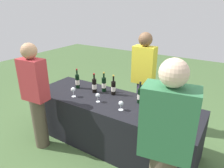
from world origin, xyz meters
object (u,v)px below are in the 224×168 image
(wine_glass_0, at_px, (73,90))
(guest_0, at_px, (35,94))
(server_pouring, at_px, (143,77))
(wine_bottle_2, at_px, (104,84))
(wine_bottle_4, at_px, (140,96))
(ice_bucket, at_px, (164,106))
(wine_bottle_1, at_px, (94,85))
(wine_bottle_0, at_px, (77,81))
(wine_bottle_3, at_px, (113,88))
(guest_1, at_px, (165,147))
(wine_glass_3, at_px, (148,112))
(wine_glass_1, at_px, (98,96))
(wine_glass_2, at_px, (121,104))

(wine_glass_0, distance_m, guest_0, 0.52)
(guest_0, bearing_deg, server_pouring, 47.79)
(server_pouring, bearing_deg, wine_bottle_2, 48.17)
(wine_bottle_4, relative_size, ice_bucket, 1.49)
(wine_bottle_1, bearing_deg, guest_0, -123.75)
(wine_bottle_0, relative_size, wine_bottle_3, 1.05)
(wine_bottle_2, height_order, guest_0, guest_0)
(wine_glass_0, height_order, server_pouring, server_pouring)
(ice_bucket, height_order, server_pouring, server_pouring)
(guest_1, bearing_deg, ice_bucket, 100.34)
(wine_glass_0, xyz_separation_m, ice_bucket, (1.28, 0.24, -0.01))
(wine_glass_3, bearing_deg, wine_bottle_1, 162.70)
(wine_bottle_2, bearing_deg, wine_glass_0, -123.28)
(wine_bottle_2, xyz_separation_m, wine_bottle_4, (0.64, -0.07, -0.01))
(wine_bottle_0, bearing_deg, wine_bottle_2, 15.46)
(wine_glass_1, bearing_deg, guest_0, -146.82)
(wine_glass_0, xyz_separation_m, wine_glass_2, (0.80, 0.02, -0.02))
(wine_glass_1, height_order, guest_1, guest_1)
(wine_glass_2, bearing_deg, wine_bottle_0, 164.59)
(wine_bottle_0, relative_size, wine_bottle_4, 1.05)
(wine_bottle_4, height_order, wine_glass_3, wine_bottle_4)
(wine_bottle_4, bearing_deg, wine_bottle_0, -177.16)
(wine_glass_3, bearing_deg, wine_glass_2, 174.06)
(wine_bottle_1, xyz_separation_m, wine_glass_3, (1.02, -0.32, -0.01))
(wine_glass_3, bearing_deg, wine_bottle_4, 126.95)
(wine_glass_1, bearing_deg, wine_bottle_2, 111.40)
(wine_glass_1, bearing_deg, wine_bottle_0, 157.95)
(wine_glass_2, relative_size, wine_glass_3, 0.88)
(wine_bottle_0, relative_size, ice_bucket, 1.57)
(server_pouring, bearing_deg, wine_bottle_1, 47.75)
(wine_bottle_1, bearing_deg, wine_glass_3, -17.30)
(wine_glass_3, distance_m, ice_bucket, 0.28)
(wine_bottle_0, distance_m, wine_glass_0, 0.33)
(ice_bucket, height_order, guest_1, guest_1)
(wine_bottle_4, bearing_deg, ice_bucket, -15.10)
(wine_bottle_1, distance_m, wine_glass_0, 0.34)
(wine_glass_0, relative_size, wine_glass_1, 1.13)
(wine_bottle_1, bearing_deg, guest_1, -32.12)
(wine_bottle_0, distance_m, wine_glass_3, 1.38)
(wine_bottle_0, bearing_deg, ice_bucket, -1.86)
(ice_bucket, bearing_deg, wine_bottle_3, 170.36)
(server_pouring, height_order, guest_1, guest_1)
(wine_glass_3, height_order, guest_0, guest_0)
(wine_bottle_0, height_order, wine_glass_3, wine_bottle_0)
(wine_bottle_2, height_order, ice_bucket, wine_bottle_2)
(wine_glass_0, height_order, guest_0, guest_0)
(ice_bucket, xyz_separation_m, server_pouring, (-0.58, 0.67, 0.06))
(wine_bottle_4, bearing_deg, wine_glass_3, -53.05)
(wine_glass_2, bearing_deg, wine_bottle_3, 133.24)
(wine_bottle_1, distance_m, wine_glass_1, 0.34)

